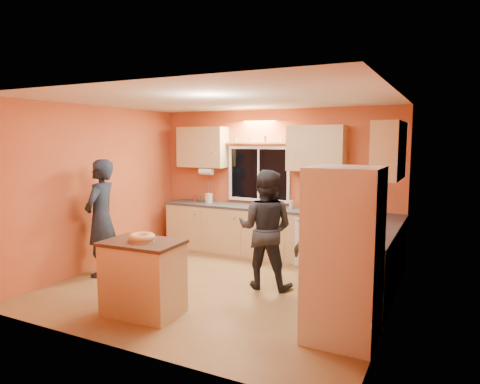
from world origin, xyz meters
The scene contains 14 objects.
ground centered at (0.00, 0.00, 0.00)m, with size 4.50×4.50×0.00m, color brown.
room_shell centered at (0.12, 0.41, 1.62)m, with size 4.54×4.04×2.61m.
back_counter centered at (0.01, 1.70, 0.45)m, with size 4.23×0.62×0.90m.
right_counter centered at (1.95, 0.50, 0.45)m, with size 0.62×1.84×0.90m.
refrigerator centered at (1.89, -0.80, 0.90)m, with size 0.72×0.70×1.80m, color silver.
island centered at (-0.37, -1.20, 0.45)m, with size 0.94×0.66×0.88m.
bundt_pastry centered at (-0.37, -1.20, 0.93)m, with size 0.31×0.31×0.09m, color tan.
person_left centered at (-1.90, -0.30, 0.89)m, with size 0.65×0.43×1.78m, color black.
person_center centered at (0.55, 0.31, 0.83)m, with size 0.81×0.63×1.66m, color black.
person_right centered at (1.50, -0.16, 0.78)m, with size 0.92×0.38×1.56m, color #353824.
mixing_bowl centered at (0.11, 1.70, 0.94)m, with size 0.33×0.33×0.08m, color black.
utensil_crock centered at (-1.20, 1.71, 0.99)m, with size 0.14×0.14×0.17m, color beige.
potted_plant centered at (1.88, -0.08, 1.03)m, with size 0.24×0.21×0.27m, color gray.
red_box centered at (1.97, 0.69, 0.94)m, with size 0.16×0.12×0.07m, color #A22F19.
Camera 1 is at (2.85, -5.07, 2.07)m, focal length 32.00 mm.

